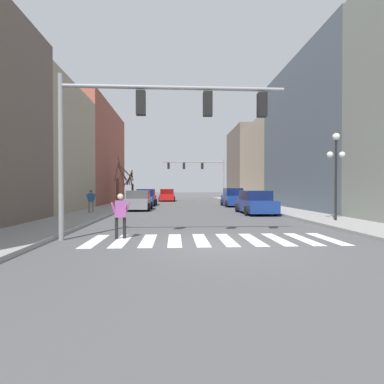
{
  "coord_description": "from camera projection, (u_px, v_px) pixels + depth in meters",
  "views": [
    {
      "loc": [
        -1.34,
        -9.16,
        1.79
      ],
      "look_at": [
        0.39,
        21.08,
        1.4
      ],
      "focal_mm": 28.0,
      "sensor_mm": 36.0,
      "label": 1
    }
  ],
  "objects": [
    {
      "name": "traffic_signal_near",
      "position": [
        150.0,
        117.0,
        10.39
      ],
      "size": [
        7.85,
        0.28,
        5.69
      ],
      "color": "gray",
      "rests_on": "ground_plane"
    },
    {
      "name": "building_row_left",
      "position": [
        42.0,
        144.0,
        22.59
      ],
      "size": [
        6.0,
        39.27,
        10.94
      ],
      "color": "#66564C",
      "rests_on": "ground_plane"
    },
    {
      "name": "traffic_signal_far",
      "position": [
        200.0,
        169.0,
        40.32
      ],
      "size": [
        8.34,
        0.28,
        5.74
      ],
      "color": "gray",
      "rests_on": "ground_plane"
    },
    {
      "name": "car_parked_left_far",
      "position": [
        255.0,
        203.0,
        20.96
      ],
      "size": [
        2.16,
        4.82,
        1.62
      ],
      "rotation": [
        0.0,
        0.0,
        1.57
      ],
      "color": "navy",
      "rests_on": "ground_plane"
    },
    {
      "name": "ground_plane",
      "position": [
        218.0,
        246.0,
        9.24
      ],
      "size": [
        240.0,
        240.0,
        0.0
      ],
      "primitive_type": "plane",
      "color": "#4C4C4F"
    },
    {
      "name": "street_tree_left_mid",
      "position": [
        131.0,
        185.0,
        41.33
      ],
      "size": [
        1.46,
        2.76,
        4.19
      ],
      "color": "#473828",
      "rests_on": "sidewalk_left"
    },
    {
      "name": "car_parked_left_near",
      "position": [
        167.0,
        195.0,
        41.41
      ],
      "size": [
        2.21,
        4.57,
        1.67
      ],
      "rotation": [
        0.0,
        0.0,
        -1.57
      ],
      "color": "red",
      "rests_on": "ground_plane"
    },
    {
      "name": "car_parked_right_mid",
      "position": [
        139.0,
        201.0,
        24.48
      ],
      "size": [
        2.09,
        4.38,
        1.6
      ],
      "rotation": [
        0.0,
        0.0,
        1.57
      ],
      "color": "gray",
      "rests_on": "ground_plane"
    },
    {
      "name": "car_driving_away_lane",
      "position": [
        233.0,
        198.0,
        29.51
      ],
      "size": [
        1.98,
        4.31,
        1.79
      ],
      "rotation": [
        0.0,
        0.0,
        1.57
      ],
      "color": "navy",
      "rests_on": "ground_plane"
    },
    {
      "name": "street_lamp_right_corner",
      "position": [
        336.0,
        159.0,
        15.26
      ],
      "size": [
        0.95,
        0.36,
        4.45
      ],
      "color": "black",
      "rests_on": "sidewalk_right"
    },
    {
      "name": "car_driving_toward_lane",
      "position": [
        146.0,
        198.0,
        30.8
      ],
      "size": [
        2.1,
        4.3,
        1.7
      ],
      "rotation": [
        0.0,
        0.0,
        1.57
      ],
      "color": "navy",
      "rests_on": "ground_plane"
    },
    {
      "name": "pedestrian_waiting_at_curb",
      "position": [
        120.0,
        212.0,
        10.59
      ],
      "size": [
        0.69,
        0.29,
        1.6
      ],
      "rotation": [
        0.0,
        0.0,
        3.37
      ],
      "color": "black",
      "rests_on": "ground_plane"
    },
    {
      "name": "pedestrian_near_right_corner",
      "position": [
        91.0,
        199.0,
        20.02
      ],
      "size": [
        0.66,
        0.21,
        1.54
      ],
      "rotation": [
        0.0,
        0.0,
        6.26
      ],
      "color": "#7A705B",
      "rests_on": "sidewalk_left"
    },
    {
      "name": "street_tree_left_far",
      "position": [
        119.0,
        184.0,
        31.91
      ],
      "size": [
        1.92,
        1.59,
        5.13
      ],
      "color": "brown",
      "rests_on": "sidewalk_left"
    },
    {
      "name": "crosswalk_stripes",
      "position": [
        214.0,
        240.0,
        10.34
      ],
      "size": [
        8.55,
        2.6,
        0.01
      ],
      "color": "white",
      "rests_on": "ground_plane"
    },
    {
      "name": "building_row_right",
      "position": [
        304.0,
        146.0,
        29.52
      ],
      "size": [
        6.0,
        52.81,
        12.56
      ],
      "color": "gray",
      "rests_on": "ground_plane"
    }
  ]
}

